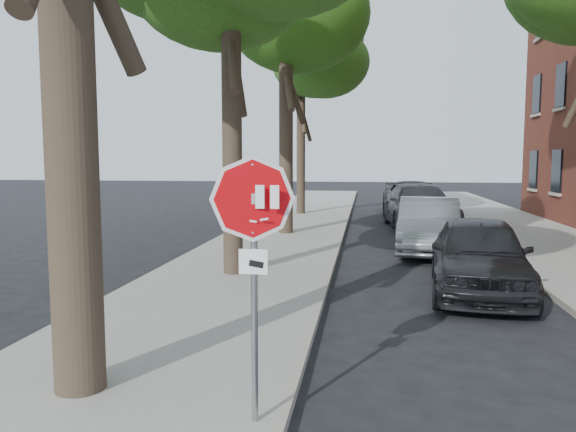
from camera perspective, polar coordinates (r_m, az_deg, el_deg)
name	(u,v)px	position (r m, az deg, el deg)	size (l,w,h in m)	color
sidewalk_left	(274,243)	(17.63, -1.45, -2.72)	(4.00, 55.00, 0.12)	gray
sidewalk_right	(560,249)	(18.29, 25.88, -3.00)	(4.00, 55.00, 0.12)	gray
curb_left	(339,244)	(17.42, 5.23, -2.84)	(0.12, 55.00, 0.13)	#9E9384
curb_right	(487,247)	(17.77, 19.57, -2.98)	(0.12, 55.00, 0.13)	#9E9384
stop_sign	(254,238)	(5.33, -3.52, -2.21)	(0.76, 0.34, 2.61)	gray
tree_mid_b	(286,0)	(20.23, -0.23, 21.07)	(5.88, 5.46, 10.36)	black
tree_far	(301,60)	(26.87, 1.32, 15.55)	(5.29, 4.91, 9.33)	black
car_a	(479,255)	(11.84, 18.83, -3.77)	(1.84, 4.56, 1.55)	black
car_b	(429,225)	(16.62, 14.10, -0.92)	(1.65, 4.74, 1.56)	#A9ABB1
car_c	(419,206)	(22.19, 13.16, 0.96)	(2.39, 5.88, 1.71)	#424246
car_d	(412,197)	(28.26, 12.47, 1.87)	(2.62, 5.69, 1.58)	black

